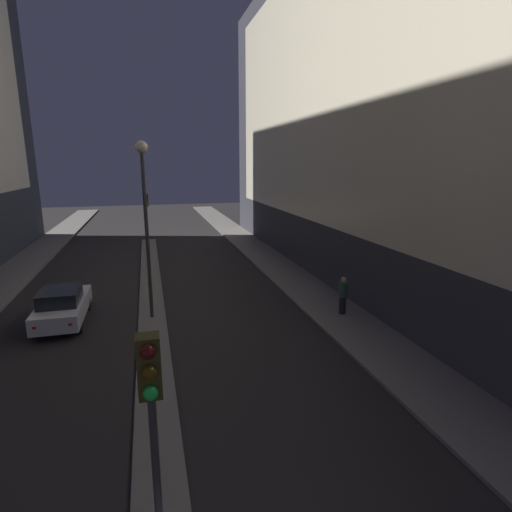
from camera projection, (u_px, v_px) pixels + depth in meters
The scene contains 7 objects.
building_right at pixel (365, 106), 23.08m from camera, with size 6.01×39.66×20.09m.
median_strip at pixel (151, 301), 20.13m from camera, with size 1.18×33.34×0.12m.
traffic_light_near at pixel (152, 416), 5.55m from camera, with size 0.32×0.42×4.51m.
traffic_light_mid at pixel (147, 210), 29.14m from camera, with size 0.32×0.42×4.51m.
street_lamp at pixel (145, 201), 16.69m from camera, with size 0.51×0.51×7.61m.
car_left_lane at pixel (62, 306), 17.30m from camera, with size 1.82×4.31×1.61m.
pedestrian_on_right_sidewalk at pixel (343, 294), 18.04m from camera, with size 0.40×0.40×1.73m.
Camera 1 is at (0.12, -2.12, 6.87)m, focal length 28.00 mm.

